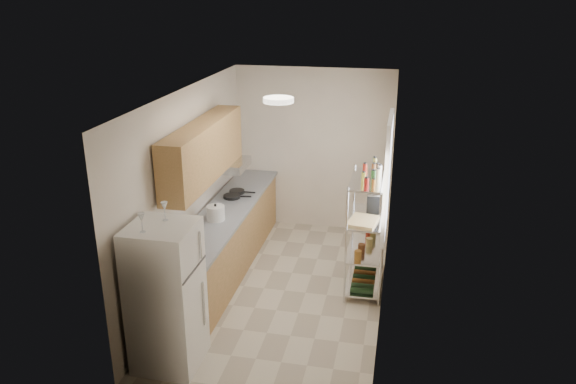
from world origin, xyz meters
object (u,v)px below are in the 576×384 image
(refrigerator, at_px, (166,297))
(cutting_board, at_px, (363,221))
(rice_cooker, at_px, (216,213))
(espresso_machine, at_px, (373,202))
(frying_pan_large, at_px, (232,196))

(refrigerator, xyz_separation_m, cutting_board, (1.84, 1.81, 0.24))
(refrigerator, xyz_separation_m, rice_cooker, (-0.05, 1.75, 0.21))
(espresso_machine, bearing_deg, rice_cooker, -172.28)
(refrigerator, relative_size, cutting_board, 3.67)
(espresso_machine, bearing_deg, cutting_board, -108.43)
(refrigerator, distance_m, espresso_machine, 2.92)
(frying_pan_large, bearing_deg, cutting_board, -30.05)
(refrigerator, height_order, frying_pan_large, refrigerator)
(frying_pan_large, bearing_deg, refrigerator, -96.66)
(frying_pan_large, bearing_deg, espresso_machine, -20.00)
(refrigerator, height_order, espresso_machine, refrigerator)
(rice_cooker, xyz_separation_m, cutting_board, (1.89, 0.06, 0.03))
(rice_cooker, distance_m, frying_pan_large, 0.82)
(rice_cooker, relative_size, cutting_board, 0.55)
(cutting_board, bearing_deg, espresso_machine, 75.50)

